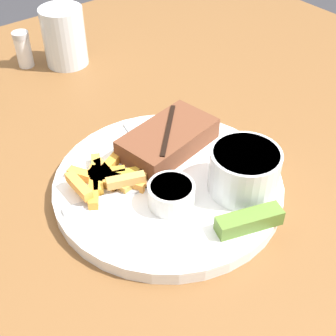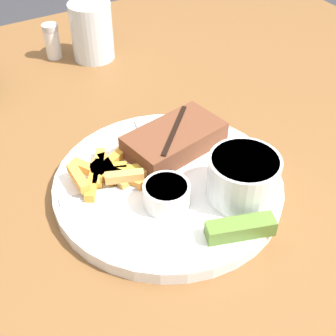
# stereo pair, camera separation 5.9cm
# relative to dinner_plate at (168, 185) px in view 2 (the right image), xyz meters

# --- Properties ---
(dining_table) EXTENTS (1.28, 1.22, 0.78)m
(dining_table) POSITION_rel_dinner_plate_xyz_m (0.00, 0.00, -0.09)
(dining_table) COLOR brown
(dining_table) RESTS_ON ground_plane
(dinner_plate) EXTENTS (0.29, 0.29, 0.02)m
(dinner_plate) POSITION_rel_dinner_plate_xyz_m (0.00, 0.00, 0.00)
(dinner_plate) COLOR white
(dinner_plate) RESTS_ON dining_table
(steak_portion) EXTENTS (0.15, 0.10, 0.03)m
(steak_portion) POSITION_rel_dinner_plate_xyz_m (0.04, 0.05, 0.02)
(steak_portion) COLOR brown
(steak_portion) RESTS_ON dinner_plate
(fries_pile) EXTENTS (0.10, 0.09, 0.02)m
(fries_pile) POSITION_rel_dinner_plate_xyz_m (-0.06, 0.04, 0.02)
(fries_pile) COLOR gold
(fries_pile) RESTS_ON dinner_plate
(coleslaw_cup) EXTENTS (0.09, 0.09, 0.06)m
(coleslaw_cup) POSITION_rel_dinner_plate_xyz_m (0.06, -0.07, 0.04)
(coleslaw_cup) COLOR white
(coleslaw_cup) RESTS_ON dinner_plate
(dipping_sauce_cup) EXTENTS (0.06, 0.06, 0.03)m
(dipping_sauce_cup) POSITION_rel_dinner_plate_xyz_m (-0.02, -0.04, 0.03)
(dipping_sauce_cup) COLOR silver
(dipping_sauce_cup) RESTS_ON dinner_plate
(pickle_spear) EXTENTS (0.08, 0.05, 0.02)m
(pickle_spear) POSITION_rel_dinner_plate_xyz_m (0.02, -0.12, 0.02)
(pickle_spear) COLOR #567A2D
(pickle_spear) RESTS_ON dinner_plate
(fork_utensil) EXTENTS (0.13, 0.04, 0.00)m
(fork_utensil) POSITION_rel_dinner_plate_xyz_m (-0.08, 0.02, 0.01)
(fork_utensil) COLOR #B7B7BC
(fork_utensil) RESTS_ON dinner_plate
(knife_utensil) EXTENTS (0.05, 0.16, 0.01)m
(knife_utensil) POSITION_rel_dinner_plate_xyz_m (0.01, 0.04, 0.01)
(knife_utensil) COLOR #B7B7BC
(knife_utensil) RESTS_ON dinner_plate
(drinking_glass) EXTENTS (0.08, 0.08, 0.10)m
(drinking_glass) POSITION_rel_dinner_plate_xyz_m (0.06, 0.38, 0.04)
(drinking_glass) COLOR silver
(drinking_glass) RESTS_ON dining_table
(salt_shaker) EXTENTS (0.03, 0.03, 0.07)m
(salt_shaker) POSITION_rel_dinner_plate_xyz_m (-0.00, 0.42, 0.02)
(salt_shaker) COLOR white
(salt_shaker) RESTS_ON dining_table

